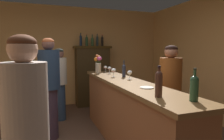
# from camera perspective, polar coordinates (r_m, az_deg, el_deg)

# --- Properties ---
(wall_back) EXTENTS (5.65, 0.12, 2.65)m
(wall_back) POSITION_cam_1_polar(r_m,az_deg,el_deg) (5.45, -14.14, 3.87)
(wall_back) COLOR tan
(wall_back) RESTS_ON ground
(bar_counter) EXTENTS (0.55, 3.05, 1.03)m
(bar_counter) POSITION_cam_1_polar(r_m,az_deg,el_deg) (3.08, 4.31, -12.68)
(bar_counter) COLOR brown
(bar_counter) RESTS_ON ground
(display_cabinet) EXTENTS (0.97, 0.43, 1.60)m
(display_cabinet) POSITION_cam_1_polar(r_m,az_deg,el_deg) (5.31, -5.71, -1.32)
(display_cabinet) COLOR #352713
(display_cabinet) RESTS_ON ground
(wine_bottle_riesling) EXTENTS (0.06, 0.06, 0.29)m
(wine_bottle_riesling) POSITION_cam_1_polar(r_m,az_deg,el_deg) (3.40, 3.50, 0.01)
(wine_bottle_riesling) COLOR #242A3C
(wine_bottle_riesling) RESTS_ON bar_counter
(wine_bottle_chardonnay) EXTENTS (0.07, 0.07, 0.31)m
(wine_bottle_chardonnay) POSITION_cam_1_polar(r_m,az_deg,el_deg) (1.99, 13.51, -3.55)
(wine_bottle_chardonnay) COLOR #45271E
(wine_bottle_chardonnay) RESTS_ON bar_counter
(wine_bottle_malbec) EXTENTS (0.08, 0.08, 0.30)m
(wine_bottle_malbec) POSITION_cam_1_polar(r_m,az_deg,el_deg) (1.94, 22.89, -4.60)
(wine_bottle_malbec) COLOR #284A31
(wine_bottle_malbec) RESTS_ON bar_counter
(wine_glass_front) EXTENTS (0.07, 0.07, 0.13)m
(wine_glass_front) POSITION_cam_1_polar(r_m,az_deg,el_deg) (4.12, -1.92, 0.67)
(wine_glass_front) COLOR white
(wine_glass_front) RESTS_ON bar_counter
(wine_glass_mid) EXTENTS (0.08, 0.08, 0.15)m
(wine_glass_mid) POSITION_cam_1_polar(r_m,az_deg,el_deg) (3.39, 0.45, -0.15)
(wine_glass_mid) COLOR white
(wine_glass_mid) RESTS_ON bar_counter
(wine_glass_rear) EXTENTS (0.08, 0.08, 0.14)m
(wine_glass_rear) POSITION_cam_1_polar(r_m,az_deg,el_deg) (3.15, 5.19, -0.84)
(wine_glass_rear) COLOR white
(wine_glass_rear) RESTS_ON bar_counter
(wine_glass_spare) EXTENTS (0.08, 0.08, 0.14)m
(wine_glass_spare) POSITION_cam_1_polar(r_m,az_deg,el_deg) (3.89, -0.75, 0.45)
(wine_glass_spare) COLOR white
(wine_glass_spare) RESTS_ON bar_counter
(flower_arrangement) EXTENTS (0.15, 0.15, 0.38)m
(flower_arrangement) POSITION_cam_1_polar(r_m,az_deg,el_deg) (3.95, -4.06, 1.82)
(flower_arrangement) COLOR tan
(flower_arrangement) RESTS_ON bar_counter
(cheese_plate) EXTENTS (0.17, 0.17, 0.01)m
(cheese_plate) POSITION_cam_1_polar(r_m,az_deg,el_deg) (2.46, 10.12, -5.07)
(cheese_plate) COLOR white
(cheese_plate) RESTS_ON bar_counter
(display_bottle_left) EXTENTS (0.07, 0.07, 0.35)m
(display_bottle_left) POSITION_cam_1_polar(r_m,az_deg,el_deg) (5.21, -9.12, 8.64)
(display_bottle_left) COLOR #18273F
(display_bottle_left) RESTS_ON display_cabinet
(display_bottle_midleft) EXTENTS (0.07, 0.07, 0.30)m
(display_bottle_midleft) POSITION_cam_1_polar(r_m,az_deg,el_deg) (5.24, -7.40, 8.42)
(display_bottle_midleft) COLOR #25462C
(display_bottle_midleft) RESTS_ON display_cabinet
(display_bottle_center) EXTENTS (0.07, 0.07, 0.30)m
(display_bottle_center) POSITION_cam_1_polar(r_m,az_deg,el_deg) (5.27, -5.77, 8.35)
(display_bottle_center) COLOR #2D4B2B
(display_bottle_center) RESTS_ON display_cabinet
(display_bottle_midright) EXTENTS (0.06, 0.06, 0.32)m
(display_bottle_midright) POSITION_cam_1_polar(r_m,az_deg,el_deg) (5.31, -4.34, 8.57)
(display_bottle_midright) COLOR #212F32
(display_bottle_midright) RESTS_ON display_cabinet
(display_bottle_right) EXTENTS (0.07, 0.07, 0.31)m
(display_bottle_right) POSITION_cam_1_polar(r_m,az_deg,el_deg) (5.35, -2.88, 8.48)
(display_bottle_right) COLOR black
(display_bottle_right) RESTS_ON display_cabinet
(patron_redhead) EXTENTS (0.30, 0.30, 1.60)m
(patron_redhead) POSITION_cam_1_polar(r_m,az_deg,el_deg) (1.53, -23.65, -17.79)
(patron_redhead) COLOR brown
(patron_redhead) RESTS_ON ground
(patron_tall) EXTENTS (0.37, 0.37, 1.54)m
(patron_tall) POSITION_cam_1_polar(r_m,az_deg,el_deg) (2.37, -24.27, -10.90)
(patron_tall) COLOR #37282E
(patron_tall) RESTS_ON ground
(patron_near_entrance) EXTENTS (0.35, 0.35, 1.69)m
(patron_near_entrance) POSITION_cam_1_polar(r_m,az_deg,el_deg) (3.41, -17.80, -3.91)
(patron_near_entrance) COLOR #312534
(patron_near_entrance) RESTS_ON ground
(patron_in_navy) EXTENTS (0.31, 0.31, 1.53)m
(patron_in_navy) POSITION_cam_1_polar(r_m,az_deg,el_deg) (4.28, -15.04, -2.92)
(patron_in_navy) COLOR #24364F
(patron_in_navy) RESTS_ON ground
(bartender) EXTENTS (0.34, 0.34, 1.57)m
(bartender) POSITION_cam_1_polar(r_m,az_deg,el_deg) (3.21, 16.59, -5.70)
(bartender) COLOR #969593
(bartender) RESTS_ON ground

